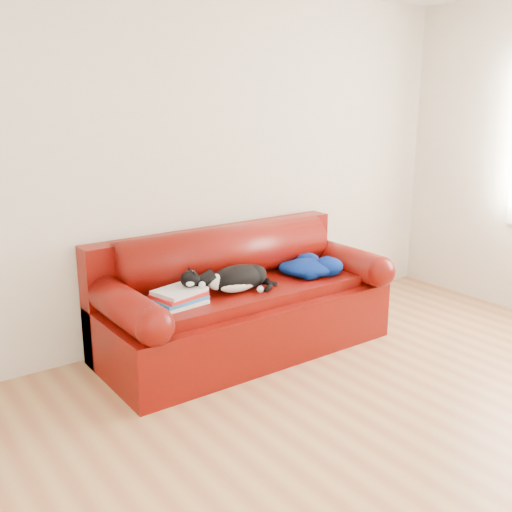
# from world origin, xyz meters

# --- Properties ---
(ground) EXTENTS (4.50, 4.50, 0.00)m
(ground) POSITION_xyz_m (0.00, 0.00, 0.00)
(ground) COLOR #9B5F3E
(ground) RESTS_ON ground
(room_shell) EXTENTS (4.52, 4.02, 2.61)m
(room_shell) POSITION_xyz_m (0.12, 0.02, 1.67)
(room_shell) COLOR beige
(room_shell) RESTS_ON ground
(sofa_base) EXTENTS (2.10, 0.90, 0.50)m
(sofa_base) POSITION_xyz_m (-0.14, 1.49, 0.24)
(sofa_base) COLOR #3B0702
(sofa_base) RESTS_ON ground
(sofa_back) EXTENTS (2.10, 1.01, 0.88)m
(sofa_back) POSITION_xyz_m (-0.14, 1.74, 0.54)
(sofa_back) COLOR #3B0702
(sofa_back) RESTS_ON ground
(book_stack) EXTENTS (0.36, 0.30, 0.10)m
(book_stack) POSITION_xyz_m (-0.73, 1.41, 0.55)
(book_stack) COLOR silver
(book_stack) RESTS_ON sofa_base
(cat) EXTENTS (0.61, 0.30, 0.23)m
(cat) POSITION_xyz_m (-0.27, 1.40, 0.59)
(cat) COLOR black
(cat) RESTS_ON sofa_base
(blanket) EXTENTS (0.49, 0.48, 0.15)m
(blanket) POSITION_xyz_m (0.40, 1.41, 0.56)
(blanket) COLOR #020B40
(blanket) RESTS_ON sofa_base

